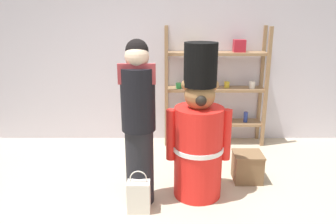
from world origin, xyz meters
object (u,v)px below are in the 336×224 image
at_px(merchandise_shelf, 214,86).
at_px(teddy_bear_guard, 197,135).
at_px(display_crate, 246,167).
at_px(person_shopper, 137,121).
at_px(shopping_bag, 137,196).

bearing_deg(merchandise_shelf, teddy_bear_guard, -103.79).
bearing_deg(merchandise_shelf, display_crate, -78.58).
height_order(person_shopper, shopping_bag, person_shopper).
relative_size(merchandise_shelf, shopping_bag, 3.87).
height_order(merchandise_shelf, display_crate, merchandise_shelf).
relative_size(teddy_bear_guard, person_shopper, 0.97).
bearing_deg(person_shopper, shopping_bag, -89.99).
xyz_separation_m(teddy_bear_guard, shopping_bag, (-0.63, -0.34, -0.54)).
xyz_separation_m(merchandise_shelf, display_crate, (0.25, -1.25, -0.74)).
distance_m(person_shopper, shopping_bag, 0.78).
distance_m(person_shopper, display_crate, 1.55).
relative_size(merchandise_shelf, display_crate, 5.08).
bearing_deg(display_crate, teddy_bear_guard, -153.00).
distance_m(teddy_bear_guard, display_crate, 0.90).
distance_m(merchandise_shelf, person_shopper, 1.99).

